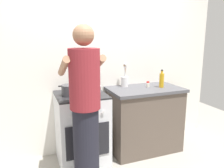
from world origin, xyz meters
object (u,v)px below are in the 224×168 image
(pot, at_px, (69,90))
(oil_bottle, at_px, (162,80))
(mixing_bowl, at_px, (91,89))
(person, at_px, (85,112))
(spice_bottle, at_px, (148,84))
(utensil_crock, at_px, (125,79))
(stove_range, at_px, (82,128))

(pot, bearing_deg, oil_bottle, -0.64)
(mixing_bowl, distance_m, person, 0.63)
(oil_bottle, bearing_deg, spice_bottle, 155.57)
(utensil_crock, bearing_deg, spice_bottle, -27.47)
(mixing_bowl, bearing_deg, oil_bottle, -4.50)
(utensil_crock, height_order, oil_bottle, utensil_crock)
(oil_bottle, bearing_deg, person, -157.23)
(spice_bottle, bearing_deg, stove_range, -177.81)
(spice_bottle, bearing_deg, person, -150.68)
(person, bearing_deg, pot, 96.27)
(utensil_crock, distance_m, oil_bottle, 0.51)
(mixing_bowl, relative_size, spice_bottle, 3.26)
(utensil_crock, distance_m, person, 1.06)
(utensil_crock, relative_size, spice_bottle, 4.11)
(utensil_crock, bearing_deg, pot, -165.33)
(spice_bottle, xyz_separation_m, oil_bottle, (0.17, -0.08, 0.06))
(mixing_bowl, distance_m, utensil_crock, 0.55)
(mixing_bowl, bearing_deg, spice_bottle, -0.06)
(stove_range, xyz_separation_m, mixing_bowl, (0.14, 0.04, 0.50))
(stove_range, distance_m, oil_bottle, 1.26)
(spice_bottle, bearing_deg, oil_bottle, -24.43)
(spice_bottle, height_order, person, person)
(mixing_bowl, height_order, spice_bottle, mixing_bowl)
(stove_range, distance_m, mixing_bowl, 0.52)
(utensil_crock, relative_size, oil_bottle, 1.37)
(pot, xyz_separation_m, spice_bottle, (1.10, 0.06, -0.03))
(pot, distance_m, oil_bottle, 1.27)
(mixing_bowl, bearing_deg, stove_range, -164.99)
(mixing_bowl, bearing_deg, utensil_crock, 15.66)
(stove_range, xyz_separation_m, person, (-0.08, -0.55, 0.41))
(stove_range, height_order, pot, pot)
(stove_range, bearing_deg, oil_bottle, -2.04)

